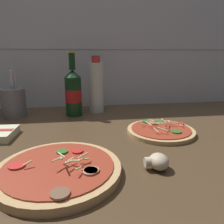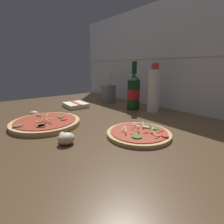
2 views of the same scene
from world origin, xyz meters
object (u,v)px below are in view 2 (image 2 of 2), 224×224
object	(u,v)px
pizza_near	(46,123)
beer_bottle	(134,92)
pizza_far	(139,133)
mushroom_left	(34,114)
utensil_crock	(109,93)
mushroom_right	(66,138)
oil_bottle	(154,90)
dish_towel	(76,105)

from	to	relation	value
pizza_near	beer_bottle	world-z (taller)	beer_bottle
pizza_near	beer_bottle	distance (cm)	48.58
pizza_far	mushroom_left	size ratio (longest dim) A/B	5.49
pizza_near	utensil_crock	size ratio (longest dim) A/B	1.39
pizza_near	mushroom_right	xyz separation A→B (cm)	(21.97, -1.00, 0.78)
oil_bottle	dish_towel	bearing A→B (deg)	-141.61
pizza_far	beer_bottle	distance (cm)	39.97
pizza_far	dish_towel	world-z (taller)	pizza_far
utensil_crock	dish_towel	size ratio (longest dim) A/B	1.37
pizza_far	dish_towel	size ratio (longest dim) A/B	1.54
beer_bottle	utensil_crock	distance (cm)	24.81
oil_bottle	mushroom_right	world-z (taller)	oil_bottle
mushroom_right	utensil_crock	world-z (taller)	utensil_crock
mushroom_left	beer_bottle	bearing A→B (deg)	68.56
beer_bottle	oil_bottle	bearing A→B (deg)	24.82
mushroom_left	mushroom_right	size ratio (longest dim) A/B	0.73
beer_bottle	mushroom_left	bearing A→B (deg)	-111.44
pizza_near	mushroom_right	distance (cm)	22.00
mushroom_right	utensil_crock	size ratio (longest dim) A/B	0.28
pizza_near	oil_bottle	size ratio (longest dim) A/B	1.10
oil_bottle	mushroom_left	world-z (taller)	oil_bottle
pizza_near	beer_bottle	bearing A→B (deg)	87.25
pizza_far	dish_towel	distance (cm)	53.83
pizza_near	utensil_crock	distance (cm)	54.02
mushroom_right	utensil_crock	xyz separation A→B (cm)	(-44.15, 50.01, 4.22)
beer_bottle	mushroom_right	world-z (taller)	beer_bottle
pizza_near	oil_bottle	xyz separation A→B (cm)	(12.28, 52.33, 10.33)
pizza_near	dish_towel	size ratio (longest dim) A/B	1.90
utensil_crock	pizza_far	bearing A→B (deg)	-27.13
pizza_near	mushroom_left	size ratio (longest dim) A/B	6.76
pizza_near	oil_bottle	distance (cm)	54.73
pizza_far	mushroom_left	world-z (taller)	pizza_far
pizza_near	utensil_crock	bearing A→B (deg)	114.35
beer_bottle	mushroom_left	xyz separation A→B (cm)	(-18.80, -47.88, -8.56)
dish_towel	mushroom_right	bearing A→B (deg)	-30.05
pizza_far	mushroom_right	distance (cm)	24.49
oil_bottle	dish_towel	world-z (taller)	oil_bottle
pizza_far	mushroom_right	bearing A→B (deg)	-112.19
oil_bottle	mushroom_left	bearing A→B (deg)	-118.74
beer_bottle	pizza_far	bearing A→B (deg)	-42.02
pizza_near	mushroom_right	bearing A→B (deg)	-2.61
oil_bottle	mushroom_right	distance (cm)	55.04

